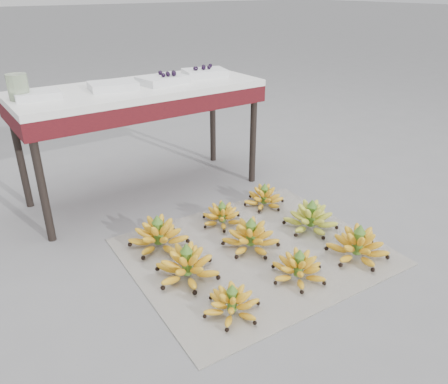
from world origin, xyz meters
TOP-DOWN VIEW (x-y plane):
  - ground at (0.00, 0.00)m, footprint 60.00×60.00m
  - newspaper_mat at (0.12, -0.07)m, footprint 1.30×1.11m
  - bunch_front_left at (-0.26, -0.38)m, footprint 0.31×0.31m
  - bunch_front_center at (0.14, -0.36)m, footprint 0.34×0.34m
  - bunch_front_right at (0.51, -0.40)m, footprint 0.35×0.35m
  - bunch_mid_left at (-0.29, -0.06)m, footprint 0.36×0.36m
  - bunch_mid_center at (0.12, -0.02)m, footprint 0.36×0.36m
  - bunch_mid_right at (0.52, -0.06)m, footprint 0.33×0.33m
  - bunch_back_left at (-0.27, 0.26)m, footprint 0.39×0.39m
  - bunch_back_center at (0.14, 0.27)m, footprint 0.28×0.28m
  - bunch_back_right at (0.49, 0.31)m, footprint 0.28×0.28m
  - vendor_table at (-0.02, 0.91)m, footprint 1.48×0.59m
  - tray_far_left at (-0.60, 0.93)m, footprint 0.24×0.19m
  - tray_left at (-0.19, 0.90)m, footprint 0.29×0.23m
  - tray_right at (0.13, 0.88)m, footprint 0.30×0.24m
  - tray_far_right at (0.46, 0.94)m, footprint 0.31×0.26m
  - glass_jar at (-0.69, 0.94)m, footprint 0.12×0.12m

SIDE VIEW (x-z plane):
  - ground at x=0.00m, z-range 0.00..0.00m
  - newspaper_mat at x=0.12m, z-range 0.00..0.01m
  - bunch_back_center at x=0.14m, z-range -0.02..0.13m
  - bunch_front_left at x=-0.26m, z-range -0.02..0.13m
  - bunch_back_right at x=0.49m, z-range -0.02..0.13m
  - bunch_front_center at x=0.14m, z-range -0.02..0.14m
  - bunch_mid_center at x=0.12m, z-range -0.02..0.16m
  - bunch_mid_right at x=0.52m, z-range -0.02..0.16m
  - bunch_front_right at x=0.51m, z-range -0.02..0.16m
  - bunch_mid_left at x=-0.29m, z-range -0.02..0.16m
  - bunch_back_left at x=-0.27m, z-range -0.02..0.17m
  - vendor_table at x=-0.02m, z-range 0.27..0.99m
  - tray_far_left at x=-0.60m, z-range 0.71..0.75m
  - tray_left at x=-0.19m, z-range 0.71..0.75m
  - tray_far_right at x=0.46m, z-range 0.70..0.77m
  - tray_right at x=0.13m, z-range 0.70..0.77m
  - glass_jar at x=-0.69m, z-range 0.71..0.85m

